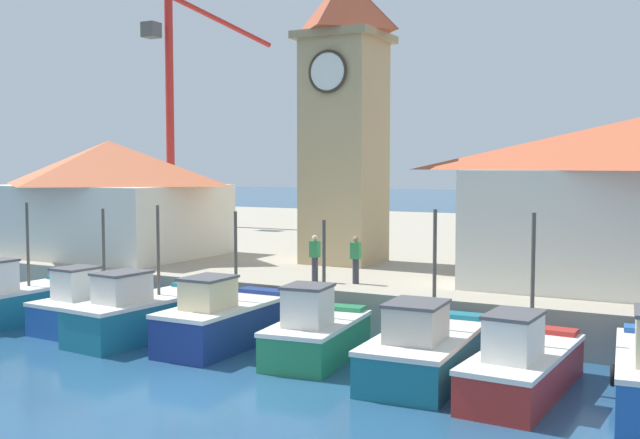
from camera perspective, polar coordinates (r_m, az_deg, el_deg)
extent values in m
plane|color=navy|center=(18.42, -10.75, -12.97)|extent=(300.00, 300.00, 0.00)
cube|color=#A89E89|center=(42.97, 12.76, -2.27)|extent=(120.00, 40.00, 1.39)
cube|color=#196B7F|center=(28.05, -22.29, -6.17)|extent=(1.95, 5.15, 1.07)
cube|color=#196B7F|center=(29.37, -18.77, -4.34)|extent=(1.49, 0.67, 0.24)
cube|color=silver|center=(27.96, -22.32, -4.99)|extent=(2.01, 5.21, 0.12)
cylinder|color=#4C4742|center=(28.15, -21.38, -1.77)|extent=(0.10, 0.10, 2.94)
torus|color=black|center=(28.94, -23.02, -5.88)|extent=(0.14, 0.52, 0.52)
cube|color=#2356A8|center=(26.23, -16.88, -6.85)|extent=(1.97, 4.13, 0.96)
cube|color=#2356A8|center=(27.31, -14.14, -5.08)|extent=(1.49, 0.69, 0.24)
cube|color=silver|center=(26.13, -16.91, -5.70)|extent=(2.03, 4.19, 0.12)
cube|color=silver|center=(25.59, -18.12, -4.71)|extent=(1.10, 1.27, 0.96)
cube|color=#4C4C51|center=(25.52, -18.14, -3.55)|extent=(1.19, 1.36, 0.08)
cylinder|color=#4C4742|center=(26.26, -16.16, -2.34)|extent=(0.10, 0.10, 2.88)
torus|color=black|center=(27.05, -17.90, -6.54)|extent=(0.15, 0.53, 0.52)
cube|color=#196B7F|center=(24.35, -13.22, -7.40)|extent=(2.31, 5.21, 1.15)
cube|color=#196B7F|center=(25.83, -9.56, -5.12)|extent=(1.61, 0.74, 0.24)
cube|color=silver|center=(24.24, -13.24, -5.94)|extent=(2.37, 5.28, 0.12)
cube|color=beige|center=(23.57, -14.83, -5.07)|extent=(1.24, 1.62, 0.84)
cube|color=#4C4C51|center=(23.50, -14.85, -3.96)|extent=(1.33, 1.70, 0.08)
cylinder|color=#4C4742|center=(24.46, -12.23, -2.29)|extent=(0.10, 0.10, 2.87)
torus|color=black|center=(25.24, -14.38, -7.01)|extent=(0.17, 0.53, 0.52)
cube|color=navy|center=(22.79, -7.24, -8.10)|extent=(1.88, 4.74, 1.17)
cube|color=navy|center=(24.39, -4.39, -5.59)|extent=(1.59, 0.60, 0.24)
cube|color=silver|center=(22.66, -7.25, -6.53)|extent=(1.94, 4.80, 0.12)
cube|color=beige|center=(21.91, -8.51, -5.63)|extent=(1.13, 1.42, 0.85)
cube|color=#4C4C51|center=(21.84, -8.52, -4.43)|extent=(1.21, 1.50, 0.08)
cylinder|color=#4C4742|center=(22.93, -6.44, -2.79)|extent=(0.10, 0.10, 2.74)
torus|color=black|center=(23.56, -8.95, -7.71)|extent=(0.12, 0.52, 0.52)
cube|color=#237A4C|center=(21.18, -0.20, -9.29)|extent=(2.24, 4.20, 0.96)
cube|color=#237A4C|center=(22.66, 1.46, -6.85)|extent=(1.60, 0.76, 0.24)
cube|color=silver|center=(21.06, -0.20, -7.88)|extent=(2.31, 4.26, 0.12)
cube|color=beige|center=(20.31, -0.95, -6.67)|extent=(1.22, 1.32, 1.03)
cube|color=#4C4C51|center=(20.21, -0.95, -5.12)|extent=(1.30, 1.41, 0.08)
cylinder|color=#4C4742|center=(21.27, 0.30, -3.78)|extent=(0.10, 0.10, 2.79)
torus|color=black|center=(21.74, -2.46, -8.94)|extent=(0.18, 0.53, 0.52)
cube|color=#196B7F|center=(19.63, 8.12, -10.34)|extent=(2.33, 5.18, 1.01)
cube|color=#196B7F|center=(21.64, 9.93, -7.31)|extent=(1.81, 0.68, 0.24)
cube|color=silver|center=(19.50, 8.14, -8.76)|extent=(2.39, 5.24, 0.12)
cube|color=#B2ADA3|center=(18.56, 7.34, -7.83)|extent=(1.33, 1.58, 0.88)
cube|color=#4C4C51|center=(18.47, 7.35, -6.36)|extent=(1.41, 1.67, 0.08)
cylinder|color=#4C4742|center=(19.81, 8.72, -3.77)|extent=(0.10, 0.10, 3.15)
torus|color=black|center=(20.21, 5.23, -9.89)|extent=(0.14, 0.52, 0.52)
cube|color=#AD2823|center=(18.70, 15.25, -11.31)|extent=(1.99, 5.07, 0.92)
cube|color=#AD2823|center=(20.66, 17.01, -8.21)|extent=(1.48, 0.68, 0.24)
cube|color=silver|center=(18.57, 15.28, -9.79)|extent=(2.06, 5.13, 0.12)
cube|color=silver|center=(17.63, 14.53, -8.70)|extent=(1.11, 1.55, 0.97)
cube|color=#4C4C51|center=(17.52, 14.56, -7.03)|extent=(1.19, 1.63, 0.08)
cylinder|color=#4C4742|center=(18.84, 15.90, -4.41)|extent=(0.10, 0.10, 3.23)
torus|color=black|center=(19.19, 12.74, -10.87)|extent=(0.15, 0.53, 0.52)
torus|color=black|center=(18.91, 21.41, -11.00)|extent=(0.17, 0.53, 0.52)
cube|color=tan|center=(30.87, 1.87, 5.09)|extent=(2.85, 2.85, 9.06)
cube|color=#9C865F|center=(31.30, 1.89, 13.69)|extent=(3.35, 3.35, 0.30)
pyramid|color=#A3472D|center=(31.55, 1.90, 16.11)|extent=(3.35, 3.35, 2.41)
cylinder|color=white|center=(29.76, 0.61, 11.20)|extent=(1.57, 0.12, 1.57)
torus|color=#332D23|center=(29.73, 0.57, 11.21)|extent=(1.69, 0.12, 1.69)
cube|color=silver|center=(35.13, -15.72, -0.01)|extent=(9.09, 6.76, 3.15)
pyramid|color=#C1603D|center=(35.05, -15.80, 4.18)|extent=(9.49, 7.16, 1.98)
cube|color=maroon|center=(52.42, -11.26, 0.31)|extent=(2.00, 2.00, 1.20)
cylinder|color=red|center=(52.48, -11.37, 8.62)|extent=(0.56, 0.56, 14.01)
cylinder|color=red|center=(55.74, -7.49, 14.72)|extent=(3.22, 8.54, 2.74)
cube|color=#4C4C4C|center=(52.39, -12.74, 13.90)|extent=(1.00, 1.00, 1.00)
cylinder|color=#33333D|center=(25.49, 2.74, -3.96)|extent=(0.22, 0.22, 0.85)
cube|color=#338C4C|center=(25.40, 2.74, -2.38)|extent=(0.34, 0.22, 0.56)
sphere|color=#9E7051|center=(25.36, 2.75, -1.51)|extent=(0.20, 0.20, 0.20)
cylinder|color=#33333D|center=(25.91, -0.39, -3.82)|extent=(0.22, 0.22, 0.85)
cube|color=#338C4C|center=(25.83, -0.40, -2.27)|extent=(0.34, 0.22, 0.56)
sphere|color=beige|center=(25.78, -0.40, -1.41)|extent=(0.20, 0.20, 0.20)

